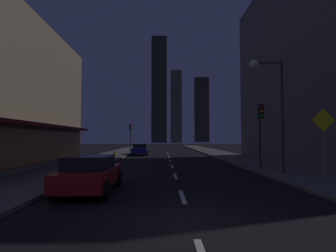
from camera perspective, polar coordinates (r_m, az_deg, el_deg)
ground_plane at (r=38.60m, az=-0.08°, el=-5.96°), size 78.00×136.00×0.10m
sidewalk_right at (r=39.35m, az=10.21°, el=-5.67°), size 4.00×76.00×0.15m
sidewalk_left at (r=39.09m, az=-10.45°, el=-5.69°), size 4.00×76.00×0.15m
lane_marking_center at (r=22.84m, az=0.67°, el=-8.05°), size 0.16×38.60×0.01m
building_apartment_right at (r=27.94m, az=32.57°, el=11.02°), size 11.00×20.00×17.13m
skyscraper_distant_tall at (r=135.96m, az=-1.92°, el=7.74°), size 7.63×8.05×53.63m
skyscraper_distant_mid at (r=133.45m, az=1.73°, el=4.13°), size 5.38×6.58×36.12m
skyscraper_distant_short at (r=167.09m, az=7.27°, el=3.49°), size 8.66×5.72×40.29m
car_parked_near at (r=11.07m, az=-16.45°, el=-9.81°), size 1.98×4.24×1.45m
car_parked_far at (r=33.96m, az=-6.04°, el=-5.05°), size 1.98×4.24×1.45m
fire_hydrant_far_left at (r=29.28m, az=-11.40°, el=-5.95°), size 0.42×0.30×0.65m
traffic_light_near_right at (r=17.77m, az=19.35°, el=0.87°), size 0.32×0.48×4.20m
traffic_light_far_left at (r=39.44m, az=-8.12°, el=-1.15°), size 0.32×0.48×4.20m
street_lamp_right at (r=16.51m, az=20.76°, el=7.71°), size 1.96×0.56×6.58m
pedestrian_crossing_sign at (r=12.04m, az=30.58°, el=-2.87°), size 0.91×0.08×3.15m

